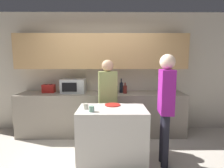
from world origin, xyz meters
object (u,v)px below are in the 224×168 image
potted_plant (169,84)px  bottle_1 (121,87)px  cup_1 (86,106)px  person_left (108,95)px  toaster (49,89)px  plate_on_island (113,105)px  person_center (166,100)px  bottle_0 (116,89)px  microwave (74,86)px  cup_0 (92,109)px  bottle_2 (125,89)px

potted_plant → bottle_1: 1.06m
potted_plant → cup_1: size_ratio=4.58×
person_left → cup_1: bearing=54.3°
toaster → potted_plant: 2.67m
toaster → plate_on_island: bearing=-35.3°
person_center → person_left: bearing=59.0°
potted_plant → bottle_0: size_ratio=1.67×
microwave → person_center: bearing=-37.1°
bottle_1 → cup_0: bottle_1 is taller
bottle_2 → cup_1: bottle_2 is taller
toaster → bottle_2: 1.69m
cup_0 → person_left: (0.22, 0.75, 0.04)m
potted_plant → cup_0: (-1.57, -1.35, -0.19)m
toaster → person_center: size_ratio=0.15×
bottle_0 → person_center: 1.35m
bottle_0 → plate_on_island: size_ratio=0.91×
person_center → plate_on_island: bearing=77.5°
bottle_1 → person_left: 0.64m
bottle_1 → plate_on_island: (-0.20, -0.96, -0.14)m
potted_plant → bottle_2: bearing=-173.4°
potted_plant → person_center: person_center is taller
person_left → person_center: 1.11m
microwave → bottle_2: microwave is taller
bottle_0 → bottle_2: 0.19m
microwave → person_center: person_center is taller
potted_plant → bottle_0: (-1.17, -0.11, -0.11)m
bottle_2 → person_left: size_ratio=0.14×
bottle_1 → cup_1: 1.33m
toaster → bottle_1: size_ratio=0.83×
potted_plant → person_left: size_ratio=0.24×
microwave → bottle_0: bearing=-6.8°
potted_plant → bottle_2: (-0.98, -0.11, -0.11)m
potted_plant → person_center: (-0.45, -1.25, -0.09)m
person_left → plate_on_island: bearing=94.6°
bottle_2 → cup_1: (-0.69, -1.10, -0.08)m
bottle_0 → cup_0: bottle_0 is taller
bottle_0 → bottle_2: (0.19, -0.00, -0.00)m
person_left → bottle_2: bearing=-134.6°
plate_on_island → bottle_0: bearing=84.4°
plate_on_island → person_left: size_ratio=0.16×
microwave → plate_on_island: 1.32m
toaster → cup_1: toaster is taller
person_center → bottle_1: bearing=31.6°
microwave → potted_plant: (2.11, 0.00, 0.05)m
plate_on_island → cup_1: cup_1 is taller
toaster → cup_0: bearing=-51.0°
bottle_0 → plate_on_island: (-0.09, -0.88, -0.11)m
cup_0 → person_left: 0.79m
microwave → cup_1: bearing=-70.1°
potted_plant → bottle_1: size_ratio=1.26×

